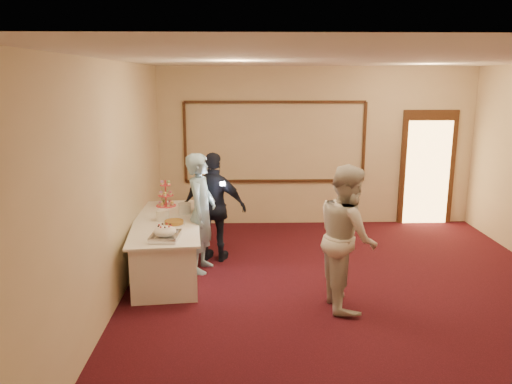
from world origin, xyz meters
TOP-DOWN VIEW (x-y plane):
  - floor at (0.00, 0.00)m, footprint 7.00×7.00m
  - room_walls at (0.00, 0.00)m, footprint 6.04×7.04m
  - wall_molding at (-0.80, 3.47)m, footprint 3.45×0.04m
  - doorway at (2.15, 3.45)m, footprint 1.05×0.07m
  - buffet_table at (-2.53, 1.06)m, footprint 1.18×2.50m
  - pavlova_tray at (-2.42, 0.21)m, footprint 0.37×0.51m
  - cupcake_stand at (-2.66, 1.90)m, footprint 0.32×0.32m
  - plate_stack_a at (-2.58, 1.04)m, footprint 0.19×0.19m
  - plate_stack_b at (-2.30, 1.44)m, footprint 0.19×0.19m
  - tart at (-2.39, 0.85)m, footprint 0.31×0.31m
  - man at (-2.02, 1.07)m, footprint 0.54×0.71m
  - woman at (-0.14, -0.14)m, footprint 0.73×0.91m
  - guest at (-1.85, 1.49)m, footprint 1.07×0.65m
  - camera_flash at (-1.71, 1.22)m, footprint 0.08×0.05m

SIDE VIEW (x-z plane):
  - floor at x=0.00m, z-range 0.00..0.00m
  - buffet_table at x=-2.53m, z-range 0.00..0.77m
  - tart at x=-2.39m, z-range 0.77..0.83m
  - pavlova_tray at x=-2.42m, z-range 0.76..0.94m
  - guest at x=-1.85m, z-range 0.00..1.70m
  - plate_stack_b at x=-2.30m, z-range 0.77..0.93m
  - plate_stack_a at x=-2.58m, z-range 0.77..0.93m
  - man at x=-2.02m, z-range 0.00..1.75m
  - woman at x=-0.14m, z-range 0.00..1.79m
  - cupcake_stand at x=-2.66m, z-range 0.70..1.17m
  - doorway at x=2.15m, z-range -0.02..2.18m
  - camera_flash at x=-1.71m, z-range 1.25..1.30m
  - wall_molding at x=-0.80m, z-range 0.83..2.38m
  - room_walls at x=0.00m, z-range 0.52..3.54m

